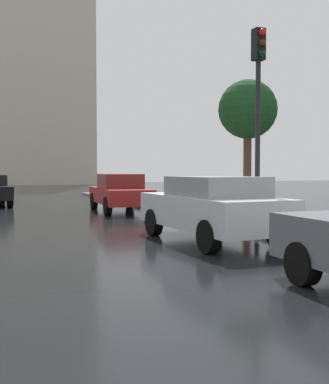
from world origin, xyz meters
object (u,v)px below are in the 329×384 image
car_white_near_kerb (212,207)px  street_tree_near (248,111)px  car_red_mid_road (120,192)px  traffic_light (259,92)px

car_white_near_kerb → street_tree_near: 7.00m
car_red_mid_road → traffic_light: 8.26m
car_red_mid_road → street_tree_near: 5.66m
traffic_light → street_tree_near: 5.08m
car_white_near_kerb → car_red_mid_road: size_ratio=0.92×
car_white_near_kerb → street_tree_near: (3.88, 5.08, 2.84)m
car_white_near_kerb → street_tree_near: size_ratio=0.90×
car_white_near_kerb → street_tree_near: street_tree_near is taller
car_white_near_kerb → street_tree_near: bearing=50.0°
car_red_mid_road → car_white_near_kerb: bearing=-88.1°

